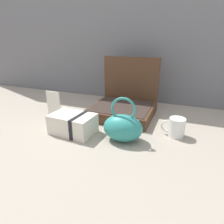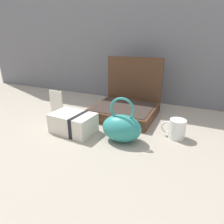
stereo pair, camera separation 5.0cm
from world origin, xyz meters
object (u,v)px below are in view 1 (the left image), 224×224
(teal_pouch_handbag, at_px, (123,127))
(coffee_mug, at_px, (176,127))
(open_suitcase, at_px, (124,103))
(info_card_left, at_px, (54,104))
(cream_toiletry_bag, at_px, (73,124))

(teal_pouch_handbag, distance_m, coffee_mug, 0.27)
(open_suitcase, distance_m, info_card_left, 0.43)
(cream_toiletry_bag, bearing_deg, coffee_mug, 17.76)
(open_suitcase, bearing_deg, teal_pouch_handbag, -72.86)
(teal_pouch_handbag, bearing_deg, open_suitcase, 107.14)
(coffee_mug, height_order, info_card_left, info_card_left)
(cream_toiletry_bag, bearing_deg, teal_pouch_handbag, 3.97)
(open_suitcase, bearing_deg, info_card_left, -150.49)
(cream_toiletry_bag, relative_size, info_card_left, 1.40)
(cream_toiletry_bag, bearing_deg, open_suitcase, 66.52)
(teal_pouch_handbag, distance_m, cream_toiletry_bag, 0.26)
(coffee_mug, bearing_deg, teal_pouch_handbag, -148.95)
(open_suitcase, height_order, teal_pouch_handbag, open_suitcase)
(open_suitcase, relative_size, coffee_mug, 3.23)
(open_suitcase, xyz_separation_m, coffee_mug, (0.33, -0.20, -0.02))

